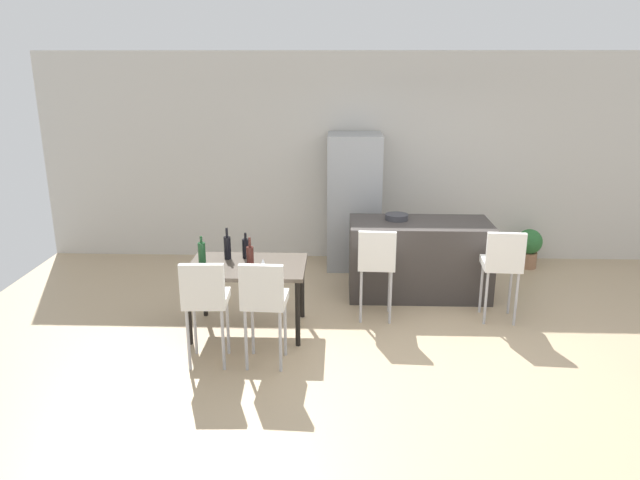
# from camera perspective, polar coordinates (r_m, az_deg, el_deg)

# --- Properties ---
(ground_plane) EXTENTS (10.00, 10.00, 0.00)m
(ground_plane) POSITION_cam_1_polar(r_m,az_deg,el_deg) (6.45, 8.71, -8.98)
(ground_plane) COLOR tan
(back_wall) EXTENTS (10.00, 0.12, 2.90)m
(back_wall) POSITION_cam_1_polar(r_m,az_deg,el_deg) (8.56, 7.15, 7.76)
(back_wall) COLOR beige
(back_wall) RESTS_ON ground_plane
(kitchen_island) EXTENTS (1.69, 0.79, 0.92)m
(kitchen_island) POSITION_cam_1_polar(r_m,az_deg,el_deg) (7.38, 9.41, -1.75)
(kitchen_island) COLOR #383330
(kitchen_island) RESTS_ON ground_plane
(bar_chair_left) EXTENTS (0.42, 0.42, 1.05)m
(bar_chair_left) POSITION_cam_1_polar(r_m,az_deg,el_deg) (6.52, 5.41, -1.92)
(bar_chair_left) COLOR white
(bar_chair_left) RESTS_ON ground_plane
(bar_chair_middle) EXTENTS (0.42, 0.42, 1.05)m
(bar_chair_middle) POSITION_cam_1_polar(r_m,az_deg,el_deg) (6.74, 17.02, -1.97)
(bar_chair_middle) COLOR white
(bar_chair_middle) RESTS_ON ground_plane
(dining_table) EXTENTS (1.22, 0.82, 0.74)m
(dining_table) POSITION_cam_1_polar(r_m,az_deg,el_deg) (6.29, -6.96, -2.99)
(dining_table) COLOR #4C4238
(dining_table) RESTS_ON ground_plane
(dining_chair_near) EXTENTS (0.42, 0.42, 1.05)m
(dining_chair_near) POSITION_cam_1_polar(r_m,az_deg,el_deg) (5.62, -10.90, -5.31)
(dining_chair_near) COLOR white
(dining_chair_near) RESTS_ON ground_plane
(dining_chair_far) EXTENTS (0.42, 0.42, 1.05)m
(dining_chair_far) POSITION_cam_1_polar(r_m,az_deg,el_deg) (5.53, -5.38, -5.45)
(dining_chair_far) COLOR white
(dining_chair_far) RESTS_ON ground_plane
(wine_bottle_middle) EXTENTS (0.07, 0.07, 0.34)m
(wine_bottle_middle) POSITION_cam_1_polar(r_m,az_deg,el_deg) (6.44, -8.83, -0.68)
(wine_bottle_middle) COLOR black
(wine_bottle_middle) RESTS_ON dining_table
(wine_bottle_near) EXTENTS (0.08, 0.08, 0.28)m
(wine_bottle_near) POSITION_cam_1_polar(r_m,az_deg,el_deg) (6.45, -7.09, -0.77)
(wine_bottle_near) COLOR black
(wine_bottle_near) RESTS_ON dining_table
(wine_bottle_corner) EXTENTS (0.08, 0.08, 0.30)m
(wine_bottle_corner) POSITION_cam_1_polar(r_m,az_deg,el_deg) (6.20, -6.69, -1.48)
(wine_bottle_corner) COLOR #471E19
(wine_bottle_corner) RESTS_ON dining_table
(wine_bottle_end) EXTENTS (0.08, 0.08, 0.30)m
(wine_bottle_end) POSITION_cam_1_polar(r_m,az_deg,el_deg) (6.33, -11.21, -1.21)
(wine_bottle_end) COLOR #194723
(wine_bottle_end) RESTS_ON dining_table
(wine_glass_left) EXTENTS (0.07, 0.07, 0.17)m
(wine_glass_left) POSITION_cam_1_polar(r_m,az_deg,el_deg) (5.91, -5.46, -2.23)
(wine_glass_left) COLOR silver
(wine_glass_left) RESTS_ON dining_table
(refrigerator) EXTENTS (0.72, 0.68, 1.84)m
(refrigerator) POSITION_cam_1_polar(r_m,az_deg,el_deg) (8.20, 3.26, 3.68)
(refrigerator) COLOR #939699
(refrigerator) RESTS_ON ground_plane
(fruit_bowl) EXTENTS (0.28, 0.28, 0.07)m
(fruit_bowl) POSITION_cam_1_polar(r_m,az_deg,el_deg) (7.30, 7.33, 2.20)
(fruit_bowl) COLOR #333338
(fruit_bowl) RESTS_ON kitchen_island
(potted_plant) EXTENTS (0.35, 0.35, 0.55)m
(potted_plant) POSITION_cam_1_polar(r_m,az_deg,el_deg) (8.75, 19.32, -0.53)
(potted_plant) COLOR #996B4C
(potted_plant) RESTS_ON ground_plane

